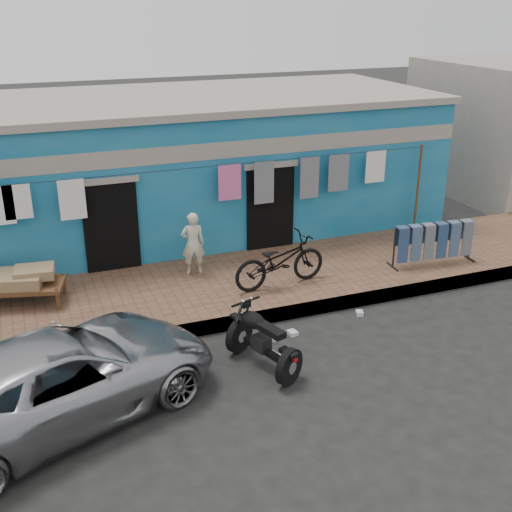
{
  "coord_description": "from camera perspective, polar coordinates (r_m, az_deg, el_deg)",
  "views": [
    {
      "loc": [
        -3.91,
        -8.06,
        5.52
      ],
      "look_at": [
        0.0,
        2.0,
        1.15
      ],
      "focal_mm": 45.0,
      "sensor_mm": 36.0,
      "label": 1
    }
  ],
  "objects": [
    {
      "name": "seated_person",
      "position": [
        12.99,
        -5.63,
        1.12
      ],
      "size": [
        0.51,
        0.38,
        1.31
      ],
      "primitive_type": "imported",
      "rotation": [
        0.0,
        0.0,
        2.99
      ],
      "color": "beige",
      "rests_on": "sidewalk"
    },
    {
      "name": "car",
      "position": [
        9.43,
        -16.86,
        -10.17
      ],
      "size": [
        5.0,
        3.61,
        1.28
      ],
      "primitive_type": "imported",
      "rotation": [
        0.0,
        0.0,
        1.95
      ],
      "color": "#A7A7AB",
      "rests_on": "ground"
    },
    {
      "name": "sidewalk",
      "position": [
        12.91,
        -1.61,
        -2.66
      ],
      "size": [
        28.0,
        3.0,
        0.25
      ],
      "primitive_type": "cube",
      "color": "brown",
      "rests_on": "ground"
    },
    {
      "name": "bicycle",
      "position": [
        12.41,
        2.14,
        0.04
      ],
      "size": [
        1.99,
        0.89,
        1.24
      ],
      "primitive_type": "imported",
      "rotation": [
        0.0,
        0.0,
        1.68
      ],
      "color": "black",
      "rests_on": "sidewalk"
    },
    {
      "name": "clothesline",
      "position": [
        13.41,
        -3.89,
        5.86
      ],
      "size": [
        10.06,
        0.06,
        2.1
      ],
      "color": "brown",
      "rests_on": "sidewalk"
    },
    {
      "name": "litter_c",
      "position": [
        11.37,
        3.26,
        -6.84
      ],
      "size": [
        0.17,
        0.2,
        0.07
      ],
      "primitive_type": "cube",
      "rotation": [
        0.0,
        0.0,
        1.74
      ],
      "color": "silver",
      "rests_on": "ground"
    },
    {
      "name": "motorcycle",
      "position": [
        10.21,
        0.64,
        -7.38
      ],
      "size": [
        1.47,
        1.89,
        1.01
      ],
      "primitive_type": null,
      "rotation": [
        0.0,
        0.0,
        0.31
      ],
      "color": "black",
      "rests_on": "ground"
    },
    {
      "name": "curb",
      "position": [
        11.69,
        0.8,
        -5.43
      ],
      "size": [
        28.0,
        0.1,
        0.25
      ],
      "primitive_type": "cube",
      "color": "gray",
      "rests_on": "ground"
    },
    {
      "name": "litter_b",
      "position": [
        12.16,
        9.19,
        -5.03
      ],
      "size": [
        0.17,
        0.2,
        0.08
      ],
      "primitive_type": "cube",
      "rotation": [
        0.0,
        0.0,
        1.21
      ],
      "color": "silver",
      "rests_on": "ground"
    },
    {
      "name": "ground",
      "position": [
        10.52,
        4.0,
        -9.66
      ],
      "size": [
        80.0,
        80.0,
        0.0
      ],
      "primitive_type": "plane",
      "color": "black",
      "rests_on": "ground"
    },
    {
      "name": "jeans_rack",
      "position": [
        14.02,
        15.47,
        1.14
      ],
      "size": [
        1.98,
        0.73,
        0.92
      ],
      "primitive_type": null,
      "rotation": [
        0.0,
        0.0,
        -0.09
      ],
      "color": "black",
      "rests_on": "sidewalk"
    },
    {
      "name": "charpoy",
      "position": [
        12.6,
        -20.78,
        -2.62
      ],
      "size": [
        2.36,
        1.85,
        0.64
      ],
      "primitive_type": null,
      "rotation": [
        0.0,
        0.0,
        -0.26
      ],
      "color": "brown",
      "rests_on": "sidewalk"
    },
    {
      "name": "litter_a",
      "position": [
        11.15,
        1.31,
        -7.42
      ],
      "size": [
        0.17,
        0.14,
        0.07
      ],
      "primitive_type": "cube",
      "rotation": [
        0.0,
        0.0,
        -0.08
      ],
      "color": "silver",
      "rests_on": "ground"
    },
    {
      "name": "building",
      "position": [
        16.01,
        -6.55,
        8.05
      ],
      "size": [
        12.2,
        5.2,
        3.36
      ],
      "color": "#10608C",
      "rests_on": "ground"
    }
  ]
}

